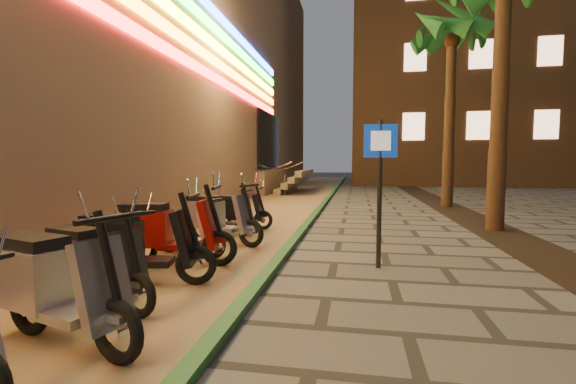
% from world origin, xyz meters
% --- Properties ---
extents(ground, '(120.00, 120.00, 0.00)m').
position_xyz_m(ground, '(0.00, 0.00, 0.00)').
color(ground, '#474442').
rests_on(ground, ground).
extents(parking_strip, '(3.40, 60.00, 0.01)m').
position_xyz_m(parking_strip, '(-2.60, 10.00, 0.01)').
color(parking_strip, '#8C7251').
rests_on(parking_strip, ground).
extents(green_curb, '(0.18, 60.00, 0.10)m').
position_xyz_m(green_curb, '(-0.90, 10.00, 0.05)').
color(green_curb, '#225B2D').
rests_on(green_curb, ground).
extents(planting_strip, '(1.20, 40.00, 0.02)m').
position_xyz_m(planting_strip, '(3.60, 5.00, 0.01)').
color(planting_strip, black).
rests_on(planting_strip, ground).
extents(apartment_block, '(18.00, 16.06, 25.00)m').
position_xyz_m(apartment_block, '(9.00, 32.00, 12.50)').
color(apartment_block, brown).
rests_on(apartment_block, ground).
extents(palm_d, '(2.97, 3.02, 7.16)m').
position_xyz_m(palm_d, '(3.60, 12.00, 5.94)').
color(palm_d, '#472D19').
rests_on(palm_d, ground).
extents(pedestrian_sign, '(0.50, 0.10, 2.27)m').
position_xyz_m(pedestrian_sign, '(0.68, 3.16, 1.47)').
color(pedestrian_sign, black).
rests_on(pedestrian_sign, ground).
extents(scooter_4, '(1.76, 0.91, 1.24)m').
position_xyz_m(scooter_4, '(-2.34, 0.10, 0.54)').
color(scooter_4, black).
rests_on(scooter_4, ground).
extents(scooter_5, '(1.60, 0.85, 1.14)m').
position_xyz_m(scooter_5, '(-2.63, 0.97, 0.49)').
color(scooter_5, black).
rests_on(scooter_5, ground).
extents(scooter_6, '(1.77, 0.79, 1.24)m').
position_xyz_m(scooter_6, '(-2.57, 1.71, 0.54)').
color(scooter_6, black).
rests_on(scooter_6, ground).
extents(scooter_7, '(1.85, 0.80, 1.30)m').
position_xyz_m(scooter_7, '(-2.63, 2.64, 0.56)').
color(scooter_7, black).
rests_on(scooter_7, ground).
extents(scooter_8, '(1.47, 0.72, 1.04)m').
position_xyz_m(scooter_8, '(-2.71, 3.46, 0.45)').
color(scooter_8, black).
rests_on(scooter_8, ground).
extents(scooter_9, '(1.75, 0.92, 1.24)m').
position_xyz_m(scooter_9, '(-2.44, 4.42, 0.54)').
color(scooter_9, black).
rests_on(scooter_9, ground).
extents(scooter_10, '(1.50, 0.52, 1.06)m').
position_xyz_m(scooter_10, '(-2.68, 5.23, 0.46)').
color(scooter_10, black).
rests_on(scooter_10, ground).
extents(scooter_11, '(1.52, 0.55, 1.07)m').
position_xyz_m(scooter_11, '(-2.60, 6.06, 0.46)').
color(scooter_11, black).
rests_on(scooter_11, ground).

